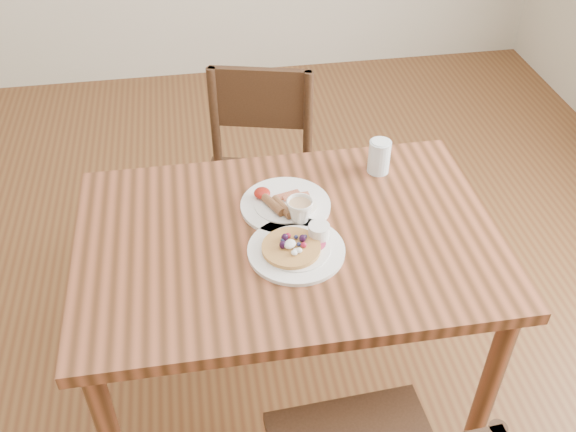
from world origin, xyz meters
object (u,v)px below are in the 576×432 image
object	(u,v)px
pancake_plate	(297,247)
water_glass	(379,157)
chair_far	(258,177)
dining_table	(288,260)
breakfast_plate	(284,204)
teacup_saucer	(300,213)

from	to	relation	value
pancake_plate	water_glass	bearing A→B (deg)	45.87
pancake_plate	chair_far	bearing A→B (deg)	92.04
pancake_plate	water_glass	xyz separation A→B (m)	(0.32, 0.33, 0.04)
dining_table	water_glass	distance (m)	0.45
dining_table	breakfast_plate	world-z (taller)	breakfast_plate
pancake_plate	water_glass	size ratio (longest dim) A/B	2.46
breakfast_plate	dining_table	bearing A→B (deg)	-94.16
dining_table	chair_far	size ratio (longest dim) A/B	1.36
breakfast_plate	water_glass	world-z (taller)	water_glass
chair_far	teacup_saucer	distance (m)	0.66
dining_table	breakfast_plate	xyz separation A→B (m)	(0.01, 0.13, 0.11)
teacup_saucer	water_glass	xyz separation A→B (m)	(0.29, 0.21, 0.02)
chair_far	breakfast_plate	bearing A→B (deg)	106.56
dining_table	chair_far	distance (m)	0.66
chair_far	breakfast_plate	world-z (taller)	chair_far
dining_table	teacup_saucer	size ratio (longest dim) A/B	8.57
teacup_saucer	pancake_plate	bearing A→B (deg)	-103.14
chair_far	teacup_saucer	bearing A→B (deg)	109.47
dining_table	pancake_plate	size ratio (longest dim) A/B	4.44
pancake_plate	breakfast_plate	world-z (taller)	pancake_plate
breakfast_plate	teacup_saucer	world-z (taller)	teacup_saucer
chair_far	water_glass	distance (m)	0.60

